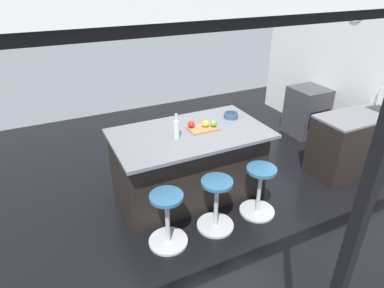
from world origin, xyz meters
name	(u,v)px	position (x,y,z in m)	size (l,w,h in m)	color
ground_plane	(219,192)	(0.00, 0.00, 0.00)	(7.03, 7.03, 0.00)	black
interior_partition_left	(379,72)	(-2.70, 0.00, 1.35)	(0.15, 5.01, 2.70)	silver
sink_cabinet	(367,139)	(-2.36, 0.33, 0.46)	(1.85, 0.60, 1.18)	black
oven_range	(307,111)	(-2.35, -0.94, 0.44)	(0.60, 0.61, 0.87)	#38383D
kitchen_island	(189,163)	(0.39, -0.16, 0.48)	(1.92, 1.12, 0.95)	black
stool_by_window	(259,192)	(-0.22, 0.57, 0.31)	(0.44, 0.44, 0.65)	#B7B7BC
stool_middle	(216,206)	(0.39, 0.57, 0.31)	(0.44, 0.44, 0.65)	#B7B7BC
stool_near_camera	(167,221)	(0.99, 0.57, 0.31)	(0.44, 0.44, 0.65)	#B7B7BC
cutting_board	(203,128)	(0.21, -0.13, 0.96)	(0.36, 0.24, 0.02)	olive
apple_green	(214,124)	(0.08, -0.10, 1.01)	(0.08, 0.08, 0.08)	#609E2D
apple_red	(191,124)	(0.34, -0.19, 1.01)	(0.09, 0.09, 0.09)	red
apple_yellow	(205,124)	(0.17, -0.14, 1.01)	(0.08, 0.08, 0.08)	gold
water_bottle	(176,129)	(0.61, -0.03, 1.07)	(0.06, 0.06, 0.31)	silver
fruit_bowl	(231,115)	(-0.30, -0.28, 0.99)	(0.19, 0.19, 0.07)	#334C6B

